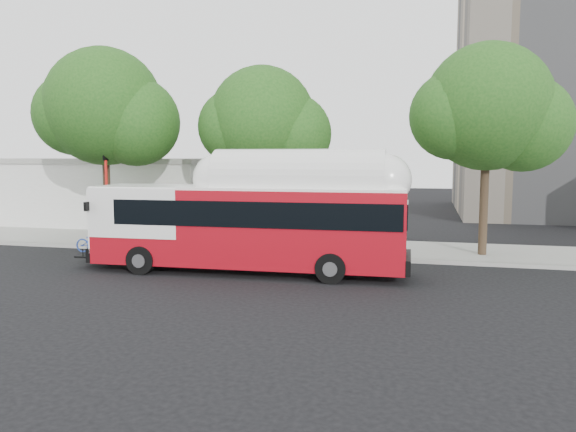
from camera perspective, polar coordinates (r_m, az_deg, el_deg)
name	(u,v)px	position (r m, az deg, el deg)	size (l,w,h in m)	color
ground	(243,274)	(21.14, -4.59, -5.93)	(120.00, 120.00, 0.00)	black
sidewalk	(286,246)	(27.27, -0.25, -3.03)	(60.00, 5.00, 0.15)	gray
curb_strip	(271,255)	(24.79, -1.73, -3.95)	(60.00, 0.30, 0.15)	gray
red_curb_segment	(207,252)	(25.75, -8.18, -3.62)	(10.00, 0.32, 0.16)	maroon
street_tree_left	(113,111)	(29.44, -17.32, 10.12)	(6.67, 5.80, 9.74)	#2D2116
street_tree_mid	(271,124)	(26.69, -1.75, 9.33)	(5.75, 5.00, 8.62)	#2D2116
street_tree_right	(498,112)	(25.69, 20.56, 9.86)	(6.21, 5.40, 9.18)	#2D2116
low_commercial_bldg	(111,190)	(39.47, -17.58, 2.55)	(16.20, 10.20, 4.25)	silver
transit_bus	(250,227)	(21.15, -3.89, -1.12)	(12.72, 2.97, 3.74)	#9C0A15
signal_pole	(107,201)	(28.20, -17.90, 1.50)	(0.13, 0.42, 4.45)	red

